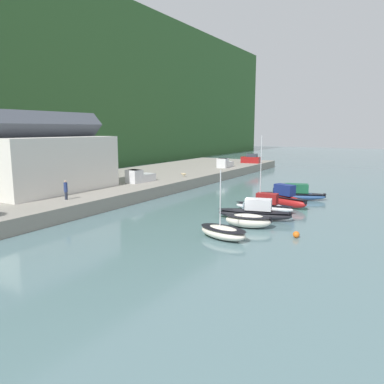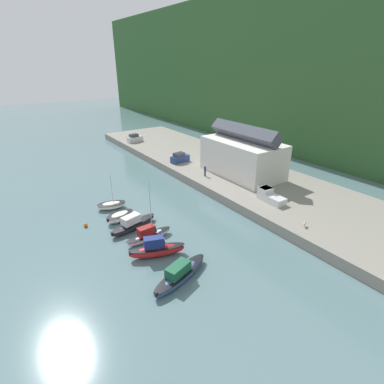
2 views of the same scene
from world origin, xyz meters
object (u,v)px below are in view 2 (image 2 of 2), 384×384
(person_on_quay, at_px, (205,171))
(moored_boat_3, at_px, (148,235))
(moored_boat_2, at_px, (133,224))
(parked_car_2, at_px, (135,138))
(dog_on_quay, at_px, (305,224))
(parked_car_1, at_px, (180,158))
(moored_boat_0, at_px, (111,205))
(moored_boat_5, at_px, (180,274))
(mooring_buoy_0, at_px, (85,225))
(moored_boat_1, at_px, (120,216))
(pickup_truck_1, at_px, (270,196))
(moored_boat_4, at_px, (156,249))

(person_on_quay, bearing_deg, moored_boat_3, -56.92)
(moored_boat_2, distance_m, parked_car_2, 45.17)
(moored_boat_3, height_order, dog_on_quay, moored_boat_3)
(parked_car_1, height_order, person_on_quay, parked_car_1)
(moored_boat_0, distance_m, moored_boat_5, 21.00)
(moored_boat_2, relative_size, parked_car_1, 1.81)
(mooring_buoy_0, bearing_deg, parked_car_2, 145.82)
(moored_boat_1, height_order, moored_boat_5, moored_boat_5)
(pickup_truck_1, bearing_deg, parked_car_2, 93.80)
(parked_car_1, bearing_deg, parked_car_2, 174.02)
(moored_boat_1, height_order, pickup_truck_1, pickup_truck_1)
(person_on_quay, bearing_deg, parked_car_1, 176.18)
(moored_boat_2, xyz_separation_m, parked_car_1, (-18.30, 19.66, 1.71))
(parked_car_1, bearing_deg, person_on_quay, -10.95)
(pickup_truck_1, bearing_deg, moored_boat_3, 174.18)
(moored_boat_5, relative_size, person_on_quay, 4.07)
(moored_boat_0, relative_size, moored_boat_4, 0.83)
(moored_boat_3, relative_size, dog_on_quay, 10.07)
(moored_boat_3, bearing_deg, dog_on_quay, 54.29)
(moored_boat_2, distance_m, mooring_buoy_0, 7.10)
(moored_boat_4, relative_size, moored_boat_5, 0.82)
(moored_boat_0, height_order, moored_boat_2, moored_boat_0)
(moored_boat_5, xyz_separation_m, parked_car_2, (-53.88, 19.52, 1.74))
(pickup_truck_1, xyz_separation_m, mooring_buoy_0, (-11.21, -26.24, -2.09))
(moored_boat_0, relative_size, moored_boat_2, 0.74)
(moored_boat_1, bearing_deg, mooring_buoy_0, -116.14)
(moored_boat_5, bearing_deg, moored_boat_0, 160.73)
(moored_boat_0, xyz_separation_m, parked_car_2, (-32.88, 19.42, 1.89))
(moored_boat_0, xyz_separation_m, person_on_quay, (-0.13, 19.19, 2.07))
(dog_on_quay, xyz_separation_m, mooring_buoy_0, (-19.68, -23.80, -1.73))
(moored_boat_0, relative_size, moored_boat_3, 0.69)
(parked_car_2, bearing_deg, dog_on_quay, -7.28)
(moored_boat_0, relative_size, pickup_truck_1, 1.23)
(moored_boat_4, bearing_deg, parked_car_1, 162.33)
(dog_on_quay, distance_m, mooring_buoy_0, 30.93)
(person_on_quay, bearing_deg, moored_boat_0, -89.62)
(pickup_truck_1, bearing_deg, moored_boat_0, 146.86)
(moored_boat_4, height_order, person_on_quay, person_on_quay)
(person_on_quay, bearing_deg, pickup_truck_1, 6.76)
(moored_boat_4, height_order, moored_boat_5, moored_boat_4)
(moored_boat_3, height_order, parked_car_2, moored_boat_3)
(moored_boat_3, xyz_separation_m, parked_car_2, (-44.83, 18.76, 1.70))
(moored_boat_2, distance_m, pickup_truck_1, 21.87)
(pickup_truck_1, bearing_deg, moored_boat_2, 163.94)
(moored_boat_2, relative_size, pickup_truck_1, 1.66)
(parked_car_2, relative_size, mooring_buoy_0, 7.59)
(moored_boat_4, height_order, pickup_truck_1, pickup_truck_1)
(moored_boat_2, xyz_separation_m, mooring_buoy_0, (-4.47, -5.50, -0.49))
(mooring_buoy_0, bearing_deg, parked_car_1, 118.80)
(moored_boat_3, xyz_separation_m, moored_boat_4, (3.83, -0.84, 0.22))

